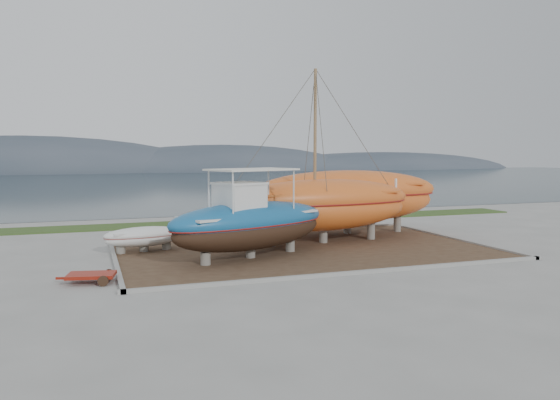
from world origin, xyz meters
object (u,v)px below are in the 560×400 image
object	(u,v)px
blue_caique	(250,213)
orange_sailboat	(324,157)
orange_bare_hull	(348,203)
red_trailer	(91,278)
white_dinghy	(144,239)

from	to	relation	value
blue_caique	orange_sailboat	world-z (taller)	orange_sailboat
blue_caique	orange_sailboat	distance (m)	6.14
blue_caique	orange_sailboat	xyz separation A→B (m)	(4.87, 2.73, 2.53)
blue_caique	orange_bare_hull	bearing A→B (deg)	13.69
orange_sailboat	red_trailer	distance (m)	13.66
orange_sailboat	blue_caique	bearing A→B (deg)	-154.46
white_dinghy	orange_bare_hull	size ratio (longest dim) A/B	0.35
orange_bare_hull	white_dinghy	bearing A→B (deg)	-164.05
orange_sailboat	orange_bare_hull	distance (m)	4.67
blue_caique	red_trailer	xyz separation A→B (m)	(-6.95, -2.47, -1.92)
orange_sailboat	red_trailer	world-z (taller)	orange_sailboat
blue_caique	white_dinghy	distance (m)	5.73
white_dinghy	orange_sailboat	size ratio (longest dim) A/B	0.38
white_dinghy	orange_bare_hull	bearing A→B (deg)	-1.05
red_trailer	blue_caique	bearing A→B (deg)	31.70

